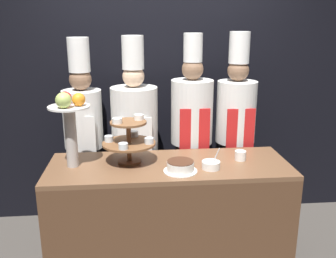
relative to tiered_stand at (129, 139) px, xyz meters
name	(u,v)px	position (x,y,z in m)	size (l,w,h in m)	color
wall_back	(160,79)	(0.30, 0.89, 0.32)	(10.00, 0.06, 2.80)	black
buffet_counter	(169,216)	(0.30, -0.07, -0.63)	(1.84, 0.66, 0.89)	brown
tiered_stand	(129,139)	(0.00, 0.00, 0.00)	(0.41, 0.41, 0.37)	brown
fruit_pedestal	(70,117)	(-0.42, -0.05, 0.19)	(0.30, 0.30, 0.58)	#B2ADA8
cake_round	(180,167)	(0.37, -0.22, -0.15)	(0.25, 0.25, 0.08)	white
cup_white	(240,155)	(0.87, -0.03, -0.15)	(0.09, 0.09, 0.07)	white
serving_bowl_near	(211,165)	(0.60, -0.19, -0.16)	(0.14, 0.14, 0.16)	white
chef_left	(84,133)	(-0.40, 0.50, -0.09)	(0.34, 0.34, 1.81)	#28282D
chef_center_left	(135,134)	(0.05, 0.50, -0.11)	(0.41, 0.41, 1.82)	black
chef_center_right	(192,129)	(0.56, 0.50, -0.08)	(0.37, 0.37, 1.84)	#38332D
chef_right	(235,127)	(0.97, 0.50, -0.07)	(0.36, 0.36, 1.85)	#28282D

